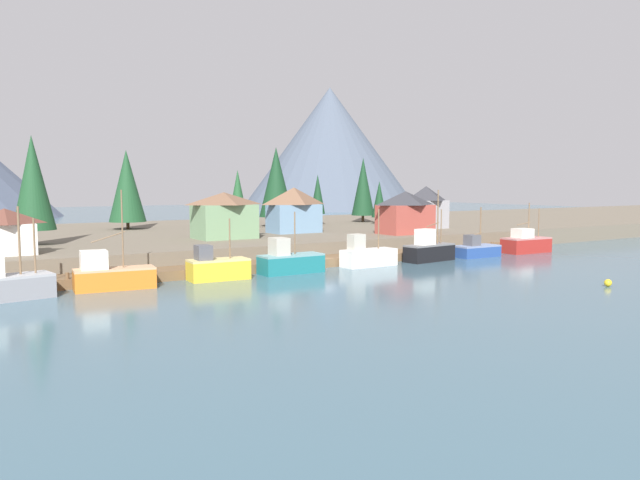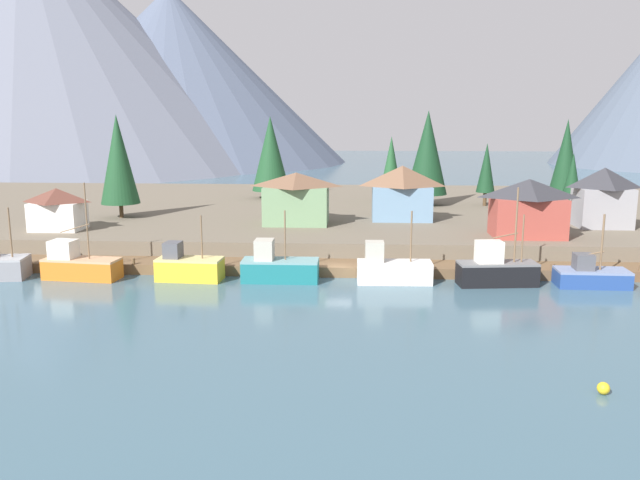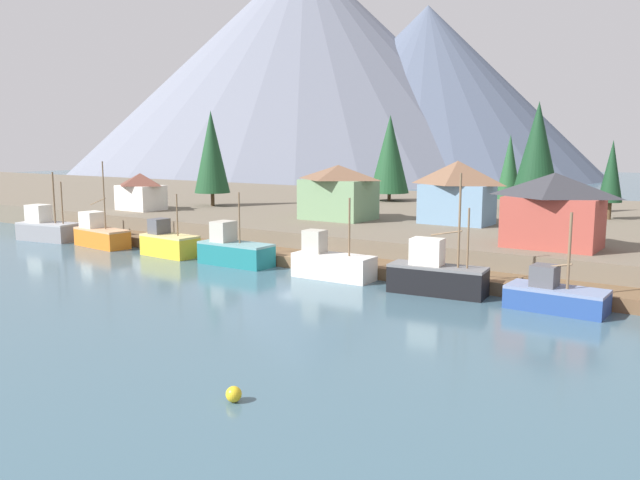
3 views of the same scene
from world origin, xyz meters
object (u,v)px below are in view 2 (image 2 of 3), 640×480
object	(u,v)px
conifer_back_left	(118,159)
conifer_centre	(271,154)
fishing_boat_white	(392,270)
conifer_mid_left	(427,153)
fishing_boat_orange	(79,265)
house_red	(528,207)
fishing_boat_yellow	(188,267)
conifer_mid_right	(572,178)
fishing_boat_teal	(278,267)
conifer_near_right	(486,168)
conifer_back_right	(566,158)
fishing_boat_black	(496,270)
fishing_boat_blue	(591,276)
house_green	(296,198)
house_grey	(603,197)
house_blue	(402,192)
house_white	(57,209)
conifer_near_left	(391,164)
channel_buoy	(603,388)

from	to	relation	value
conifer_back_left	conifer_centre	xyz separation A→B (m)	(16.25, 20.47, -0.43)
fishing_boat_white	conifer_mid_left	world-z (taller)	conifer_mid_left
fishing_boat_orange	house_red	world-z (taller)	fishing_boat_orange
fishing_boat_yellow	conifer_mid_right	bearing A→B (deg)	38.13
conifer_back_left	fishing_boat_teal	bearing A→B (deg)	-42.81
conifer_centre	fishing_boat_orange	bearing A→B (deg)	-107.05
fishing_boat_yellow	conifer_near_right	size ratio (longest dim) A/B	0.70
house_red	conifer_mid_right	world-z (taller)	conifer_mid_right
conifer_mid_left	conifer_back_right	distance (m)	20.02
fishing_boat_black	fishing_boat_blue	xyz separation A→B (m)	(8.52, 0.11, -0.44)
conifer_near_right	house_green	bearing A→B (deg)	-146.09
conifer_mid_left	conifer_mid_right	bearing A→B (deg)	-11.61
house_grey	conifer_back_right	distance (m)	19.49
house_green	conifer_back_left	bearing A→B (deg)	171.68
house_green	house_blue	bearing A→B (deg)	15.58
fishing_boat_white	house_grey	size ratio (longest dim) A/B	1.01
fishing_boat_teal	house_grey	bearing A→B (deg)	25.94
fishing_boat_black	house_white	size ratio (longest dim) A/B	1.57
house_green	house_red	size ratio (longest dim) A/B	1.02
house_green	conifer_mid_left	size ratio (longest dim) A/B	0.59
fishing_boat_blue	conifer_mid_right	bearing A→B (deg)	77.30
house_grey	house_green	bearing A→B (deg)	-179.96
fishing_boat_yellow	fishing_boat_black	size ratio (longest dim) A/B	0.69
fishing_boat_black	conifer_back_left	bearing A→B (deg)	147.26
conifer_mid_left	conifer_back_right	bearing A→B (deg)	6.22
fishing_boat_black	conifer_near_right	xyz separation A→B (m)	(5.40, 34.76, 6.45)
house_grey	house_red	world-z (taller)	house_grey
fishing_boat_orange	conifer_back_left	distance (m)	22.95
house_grey	conifer_back_right	xyz separation A→B (m)	(1.43, 19.17, 3.21)
fishing_boat_blue	house_red	size ratio (longest dim) A/B	0.86
house_green	conifer_near_left	distance (m)	25.28
conifer_back_right	conifer_centre	xyz separation A→B (m)	(-43.13, 4.56, 0.19)
fishing_boat_yellow	conifer_back_right	xyz separation A→B (m)	(45.41, 36.82, 7.96)
conifer_near_left	conifer_mid_left	world-z (taller)	conifer_mid_left
fishing_boat_orange	conifer_near_right	xyz separation A→B (m)	(44.29, 34.75, 6.55)
fishing_boat_teal	house_grey	distance (m)	39.87
fishing_boat_yellow	conifer_back_left	size ratio (longest dim) A/B	0.48
fishing_boat_black	house_green	world-z (taller)	fishing_boat_black
fishing_boat_yellow	house_green	bearing A→B (deg)	67.73
house_blue	conifer_centre	distance (m)	27.91
conifer_mid_left	fishing_boat_black	bearing A→B (deg)	-85.22
fishing_boat_teal	conifer_mid_left	distance (m)	39.49
channel_buoy	conifer_centre	bearing A→B (deg)	112.81
house_grey	conifer_mid_right	world-z (taller)	conifer_mid_right
conifer_mid_right	fishing_boat_yellow	bearing A→B (deg)	-145.41
fishing_boat_orange	house_blue	size ratio (longest dim) A/B	1.21
conifer_mid_right	house_red	bearing A→B (deg)	-118.36
fishing_boat_orange	house_blue	bearing A→B (deg)	40.03
house_white	house_grey	bearing A→B (deg)	5.31
conifer_near_right	conifer_centre	bearing A→B (deg)	167.95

